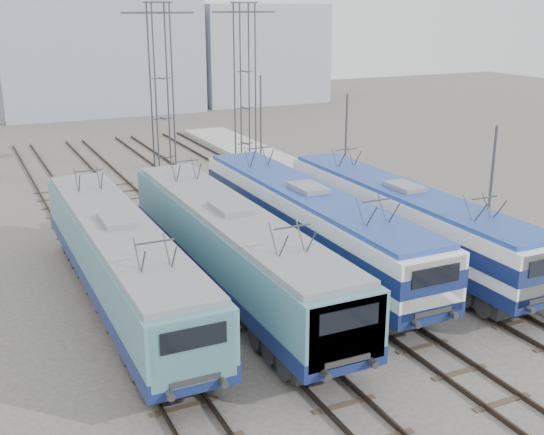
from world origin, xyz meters
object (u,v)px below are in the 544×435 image
at_px(locomotive_far_right, 405,217).
at_px(mast_front, 489,205).
at_px(catenary_tower_east, 245,84).
at_px(locomotive_center_right, 310,220).
at_px(locomotive_far_left, 121,258).
at_px(mast_mid, 345,154).
at_px(catenary_tower_west, 162,92).
at_px(mast_rear, 261,123).
at_px(locomotive_center_left, 233,246).

bearing_deg(locomotive_far_right, mast_front, -61.86).
height_order(locomotive_far_right, catenary_tower_east, catenary_tower_east).
bearing_deg(locomotive_center_right, locomotive_far_left, -174.21).
distance_m(locomotive_far_left, mast_mid, 17.49).
bearing_deg(catenary_tower_west, mast_front, -66.73).
height_order(mast_mid, mast_rear, same).
distance_m(locomotive_center_left, catenary_tower_east, 21.36).
height_order(mast_front, mast_rear, same).
bearing_deg(locomotive_center_right, mast_rear, 71.86).
bearing_deg(locomotive_far_left, mast_front, -13.59).
xyz_separation_m(locomotive_far_left, locomotive_far_right, (13.50, -0.25, 0.00)).
bearing_deg(mast_mid, mast_front, -90.00).
relative_size(locomotive_far_left, catenary_tower_east, 1.51).
relative_size(locomotive_far_right, mast_rear, 2.52).
bearing_deg(mast_mid, catenary_tower_west, 137.07).
height_order(locomotive_far_left, mast_mid, mast_mid).
xyz_separation_m(locomotive_far_right, catenary_tower_east, (-0.25, 18.54, 4.39)).
bearing_deg(catenary_tower_east, mast_front, -84.55).
height_order(locomotive_far_right, mast_mid, mast_mid).
bearing_deg(mast_rear, catenary_tower_west, -155.06).
xyz_separation_m(catenary_tower_west, mast_rear, (8.60, 4.00, -3.14)).
bearing_deg(mast_rear, locomotive_center_right, -108.14).
distance_m(locomotive_far_left, catenary_tower_east, 23.01).
xyz_separation_m(catenary_tower_west, catenary_tower_east, (6.50, 2.00, 0.00)).
xyz_separation_m(locomotive_far_right, mast_rear, (1.85, 20.54, 1.25)).
bearing_deg(locomotive_center_left, catenary_tower_west, 82.46).
height_order(locomotive_center_left, locomotive_far_right, locomotive_center_left).
bearing_deg(locomotive_far_left, catenary_tower_east, 54.08).
bearing_deg(catenary_tower_east, locomotive_far_left, -125.92).
distance_m(locomotive_far_left, mast_rear, 25.47).
relative_size(locomotive_center_left, mast_rear, 2.66).
relative_size(locomotive_far_left, catenary_tower_west, 1.51).
bearing_deg(locomotive_far_right, locomotive_center_right, 165.48).
xyz_separation_m(locomotive_far_left, mast_rear, (15.35, 20.29, 1.25)).
height_order(locomotive_center_left, catenary_tower_east, catenary_tower_east).
xyz_separation_m(locomotive_far_left, mast_front, (15.35, -3.71, 1.25)).
bearing_deg(catenary_tower_west, mast_rear, 24.94).
height_order(locomotive_center_left, catenary_tower_west, catenary_tower_west).
relative_size(catenary_tower_east, mast_rear, 1.71).
distance_m(catenary_tower_west, mast_mid, 12.16).
distance_m(locomotive_center_left, catenary_tower_west, 17.68).
bearing_deg(catenary_tower_west, locomotive_far_left, -112.51).
xyz_separation_m(catenary_tower_east, mast_rear, (2.10, 2.00, -3.14)).
bearing_deg(locomotive_far_left, mast_rear, 52.89).
bearing_deg(locomotive_far_left, locomotive_center_right, 5.79).
xyz_separation_m(locomotive_far_left, mast_mid, (15.35, 8.29, 1.25)).
distance_m(locomotive_center_left, locomotive_far_right, 9.01).
bearing_deg(catenary_tower_east, locomotive_center_left, -114.73).
relative_size(locomotive_center_right, catenary_tower_west, 1.54).
bearing_deg(locomotive_center_left, mast_mid, 39.66).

